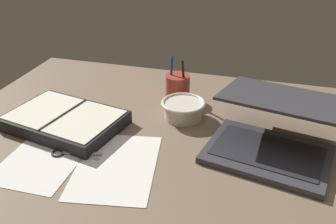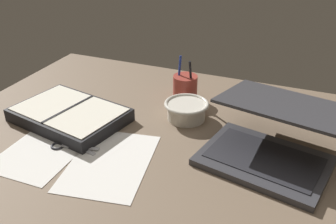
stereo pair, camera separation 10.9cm
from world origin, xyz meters
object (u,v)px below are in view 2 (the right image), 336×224
laptop (271,141)px  scissors (66,145)px  bowl (186,110)px  pen_cup (185,87)px  planner (70,115)px

laptop → scissors: 56.69cm
bowl → pen_cup: (-5.13, 13.17, 1.22)cm
bowl → pen_cup: 14.19cm
laptop → bowl: laptop is taller
laptop → bowl: (-27.86, 11.38, -2.11)cm
laptop → bowl: bearing=169.6°
laptop → pen_cup: bearing=155.1°
scissors → laptop: bearing=16.4°
planner → bowl: bearing=35.9°
laptop → planner: bearing=-164.6°
planner → scissors: (7.18, -12.36, -1.81)cm
planner → laptop: bearing=15.0°
pen_cup → planner: 40.13cm
bowl → planner: size_ratio=0.38×
bowl → scissors: bearing=-133.6°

